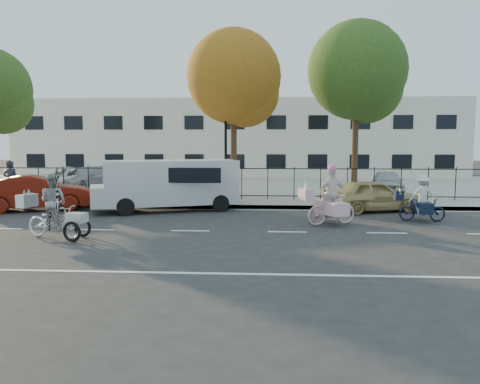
# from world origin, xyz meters

# --- Properties ---
(ground) EXTENTS (120.00, 120.00, 0.00)m
(ground) POSITION_xyz_m (0.00, 0.00, 0.00)
(ground) COLOR #333334
(road_markings) EXTENTS (60.00, 9.52, 0.01)m
(road_markings) POSITION_xyz_m (0.00, 0.00, 0.01)
(road_markings) COLOR silver
(road_markings) RESTS_ON ground
(curb) EXTENTS (60.00, 0.10, 0.15)m
(curb) POSITION_xyz_m (0.00, 5.05, 0.07)
(curb) COLOR #A8A399
(curb) RESTS_ON ground
(sidewalk) EXTENTS (60.00, 2.20, 0.15)m
(sidewalk) POSITION_xyz_m (0.00, 6.10, 0.07)
(sidewalk) COLOR #A8A399
(sidewalk) RESTS_ON ground
(parking_lot) EXTENTS (60.00, 15.60, 0.15)m
(parking_lot) POSITION_xyz_m (0.00, 15.00, 0.07)
(parking_lot) COLOR #A8A399
(parking_lot) RESTS_ON ground
(iron_fence) EXTENTS (58.00, 0.06, 1.50)m
(iron_fence) POSITION_xyz_m (0.00, 7.20, 0.90)
(iron_fence) COLOR black
(iron_fence) RESTS_ON sidewalk
(building) EXTENTS (34.00, 10.00, 6.00)m
(building) POSITION_xyz_m (0.00, 25.00, 3.00)
(building) COLOR silver
(building) RESTS_ON ground
(lamppost) EXTENTS (0.36, 0.36, 4.33)m
(lamppost) POSITION_xyz_m (0.50, 6.80, 3.11)
(lamppost) COLOR black
(lamppost) RESTS_ON sidewalk
(street_sign) EXTENTS (0.85, 0.06, 1.80)m
(street_sign) POSITION_xyz_m (-1.85, 6.80, 1.42)
(street_sign) COLOR black
(street_sign) RESTS_ON sidewalk
(zebra_trike) EXTENTS (2.18, 1.24, 1.87)m
(zebra_trike) POSITION_xyz_m (-3.73, -1.26, 0.72)
(zebra_trike) COLOR white
(zebra_trike) RESTS_ON ground
(unicorn_bike) EXTENTS (2.05, 1.49, 2.03)m
(unicorn_bike) POSITION_xyz_m (4.48, 1.34, 0.75)
(unicorn_bike) COLOR beige
(unicorn_bike) RESTS_ON ground
(bull_bike) EXTENTS (1.75, 1.20, 1.62)m
(bull_bike) POSITION_xyz_m (7.74, 2.28, 0.65)
(bull_bike) COLOR black
(bull_bike) RESTS_ON ground
(white_van) EXTENTS (6.18, 3.59, 2.03)m
(white_van) POSITION_xyz_m (-1.60, 4.33, 1.12)
(white_van) COLOR silver
(white_van) RESTS_ON ground
(red_sedan) EXTENTS (4.56, 2.97, 1.42)m
(red_sedan) POSITION_xyz_m (-6.90, 4.07, 0.71)
(red_sedan) COLOR #62150B
(red_sedan) RESTS_ON ground
(gold_sedan) EXTENTS (4.10, 2.68, 1.30)m
(gold_sedan) POSITION_xyz_m (6.52, 4.50, 0.65)
(gold_sedan) COLOR tan
(gold_sedan) RESTS_ON ground
(pedestrian) EXTENTS (0.67, 0.45, 1.83)m
(pedestrian) POSITION_xyz_m (-8.73, 5.40, 1.06)
(pedestrian) COLOR black
(pedestrian) RESTS_ON sidewalk
(lot_car_a) EXTENTS (3.12, 4.73, 1.27)m
(lot_car_a) POSITION_xyz_m (-7.45, 10.67, 0.79)
(lot_car_a) COLOR #929499
(lot_car_a) RESTS_ON parking_lot
(lot_car_b) EXTENTS (2.79, 4.93, 1.30)m
(lot_car_b) POSITION_xyz_m (-8.54, 9.80, 0.80)
(lot_car_b) COLOR white
(lot_car_b) RESTS_ON parking_lot
(lot_car_d) EXTENTS (1.94, 3.72, 1.21)m
(lot_car_d) POSITION_xyz_m (8.41, 9.60, 0.75)
(lot_car_d) COLOR #B4B5BD
(lot_car_d) RESTS_ON parking_lot
(tree_mid) EXTENTS (4.28, 4.28, 7.85)m
(tree_mid) POSITION_xyz_m (0.97, 7.36, 5.49)
(tree_mid) COLOR #442D1D
(tree_mid) RESTS_ON ground
(tree_east) EXTENTS (4.53, 4.53, 8.31)m
(tree_east) POSITION_xyz_m (6.60, 8.08, 5.82)
(tree_east) COLOR #442D1D
(tree_east) RESTS_ON ground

